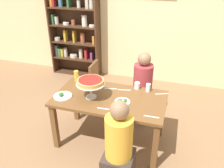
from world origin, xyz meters
name	(u,v)px	position (x,y,z in m)	size (l,w,h in m)	color
ground_plane	(110,140)	(0.00, 0.00, 0.00)	(12.00, 12.00, 0.00)	#846042
rear_partition	(142,14)	(0.00, 2.20, 1.40)	(8.00, 0.12, 2.80)	beige
dining_table	(110,104)	(0.00, 0.00, 0.64)	(1.48, 0.80, 0.74)	brown
bookshelf	(74,25)	(-1.42, 2.01, 1.13)	(1.10, 0.30, 2.21)	#422819
diner_near_right	(119,152)	(0.31, -0.69, 0.49)	(0.34, 0.34, 1.15)	#382D28
diner_far_right	(142,91)	(0.32, 0.71, 0.49)	(0.34, 0.34, 1.15)	#382D28
chair_far_left	(100,85)	(-0.40, 0.73, 0.49)	(0.40, 0.40, 0.87)	brown
deep_dish_pizza_stand	(91,82)	(-0.24, -0.07, 0.96)	(0.38, 0.38, 0.27)	silver
salad_plate_near_diner	(122,101)	(0.19, -0.07, 0.76)	(0.20, 0.20, 0.06)	white
salad_plate_far_diner	(88,82)	(-0.44, 0.30, 0.75)	(0.25, 0.25, 0.07)	white
salad_plate_spare	(62,96)	(-0.61, -0.17, 0.76)	(0.25, 0.25, 0.07)	white
beer_glass_amber_tall	(76,76)	(-0.62, 0.31, 0.82)	(0.07, 0.07, 0.17)	gold
water_glass_clear_near	(148,88)	(0.46, 0.31, 0.80)	(0.06, 0.06, 0.12)	white
water_glass_clear_far	(137,86)	(0.30, 0.34, 0.79)	(0.08, 0.08, 0.10)	white
cutlery_fork_near	(152,117)	(0.60, -0.28, 0.74)	(0.18, 0.02, 0.01)	silver
cutlery_knife_near	(111,89)	(-0.06, 0.22, 0.74)	(0.18, 0.02, 0.01)	silver
cutlery_fork_far	(124,90)	(0.14, 0.24, 0.74)	(0.18, 0.02, 0.01)	silver
cutlery_knife_far	(104,109)	(0.02, -0.28, 0.74)	(0.18, 0.02, 0.01)	silver
cutlery_spare_fork	(162,94)	(0.66, 0.29, 0.74)	(0.18, 0.02, 0.01)	silver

